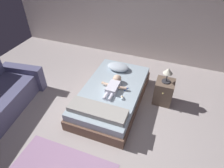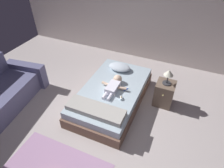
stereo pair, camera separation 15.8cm
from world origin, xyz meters
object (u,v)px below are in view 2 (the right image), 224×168
(pillow, at_px, (120,67))
(lamp, at_px, (169,74))
(nightstand, at_px, (164,94))
(bed, at_px, (112,95))
(baby, at_px, (114,85))
(toothbrush, at_px, (126,89))
(baby_bottle, at_px, (121,98))

(pillow, bearing_deg, lamp, -14.16)
(nightstand, bearing_deg, lamp, 90.00)
(bed, height_order, lamp, lamp)
(bed, bearing_deg, nightstand, 21.40)
(pillow, height_order, baby, baby)
(bed, bearing_deg, pillow, 98.85)
(toothbrush, bearing_deg, baby_bottle, -88.01)
(nightstand, xyz_separation_m, lamp, (0.00, 0.00, 0.49))
(nightstand, distance_m, baby_bottle, 0.95)
(toothbrush, relative_size, baby_bottle, 1.29)
(nightstand, bearing_deg, pillow, 165.84)
(pillow, bearing_deg, bed, -81.15)
(toothbrush, distance_m, baby_bottle, 0.29)
(toothbrush, distance_m, nightstand, 0.80)
(baby, relative_size, toothbrush, 5.32)
(pillow, distance_m, baby, 0.66)
(pillow, height_order, toothbrush, pillow)
(baby_bottle, bearing_deg, lamp, 41.41)
(nightstand, bearing_deg, toothbrush, -155.38)
(baby, bearing_deg, lamp, 21.07)
(toothbrush, relative_size, nightstand, 0.25)
(pillow, height_order, lamp, lamp)
(nightstand, height_order, lamp, lamp)
(bed, xyz_separation_m, lamp, (1.00, 0.39, 0.57))
(nightstand, distance_m, lamp, 0.49)
(baby, bearing_deg, pillow, 102.31)
(bed, relative_size, nightstand, 3.91)
(toothbrush, height_order, baby_bottle, baby_bottle)
(bed, xyz_separation_m, baby_bottle, (0.29, -0.23, 0.22))
(baby_bottle, bearing_deg, pillow, 113.81)
(pillow, relative_size, baby, 0.72)
(baby, xyz_separation_m, lamp, (0.96, 0.37, 0.31))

